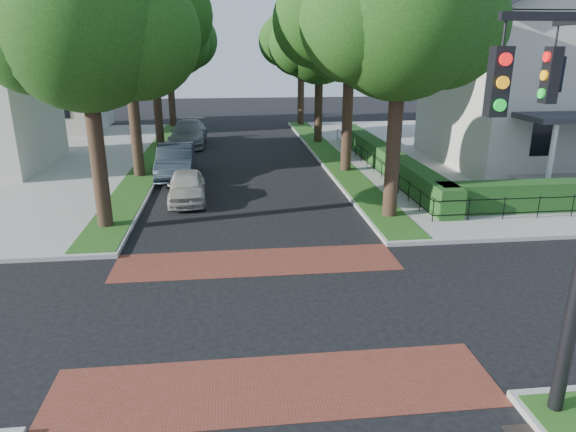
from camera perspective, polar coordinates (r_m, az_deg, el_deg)
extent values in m
plane|color=black|center=(13.62, -2.67, -10.46)|extent=(120.00, 120.00, 0.00)
cube|color=gray|center=(37.51, 26.45, 6.41)|extent=(30.00, 30.00, 0.15)
cube|color=brown|center=(16.49, -3.44, -5.13)|extent=(9.00, 2.20, 0.01)
cube|color=brown|center=(10.92, -1.46, -18.48)|extent=(9.00, 2.20, 0.01)
cube|color=#1D4F16|center=(32.26, 4.63, 6.76)|extent=(1.60, 29.80, 0.02)
cube|color=#1D4F16|center=(32.02, -14.83, 6.13)|extent=(1.60, 29.80, 0.02)
cylinder|color=black|center=(20.11, 11.80, 10.11)|extent=(0.56, 0.56, 7.35)
sphere|color=#17390F|center=(19.96, 12.57, 21.20)|extent=(6.20, 6.20, 6.20)
sphere|color=#17390F|center=(20.81, 16.93, 19.63)|extent=(4.65, 4.65, 4.65)
sphere|color=#17390F|center=(19.32, 8.05, 20.66)|extent=(4.34, 4.34, 4.34)
sphere|color=#17390F|center=(21.50, 11.53, 22.36)|extent=(4.03, 4.03, 4.03)
cylinder|color=black|center=(27.75, 6.68, 12.86)|extent=(0.56, 0.56, 7.70)
sphere|color=#17390F|center=(27.68, 7.01, 21.28)|extent=(6.60, 6.60, 6.60)
sphere|color=#17390F|center=(28.41, 10.63, 20.22)|extent=(4.95, 4.95, 4.95)
sphere|color=#17390F|center=(27.15, 3.46, 20.80)|extent=(4.62, 4.62, 4.62)
sphere|color=#17390F|center=(29.34, 6.46, 22.09)|extent=(4.29, 4.29, 4.29)
cylinder|color=black|center=(36.59, 3.43, 13.39)|extent=(0.56, 0.56, 6.65)
sphere|color=#17390F|center=(36.47, 3.54, 18.90)|extent=(5.80, 5.80, 5.80)
sphere|color=#17390F|center=(37.06, 6.00, 18.21)|extent=(4.35, 4.35, 4.35)
sphere|color=#17390F|center=(36.05, 1.19, 18.46)|extent=(4.06, 4.06, 4.06)
sphere|color=#17390F|center=(37.92, 3.32, 19.63)|extent=(3.77, 3.77, 3.77)
cylinder|color=black|center=(45.45, 1.45, 14.57)|extent=(0.56, 0.56, 7.00)
sphere|color=#17390F|center=(45.36, 1.49, 19.24)|extent=(6.00, 6.00, 6.00)
sphere|color=#17390F|center=(45.91, 3.59, 18.70)|extent=(4.50, 4.50, 4.50)
sphere|color=#17390F|center=(44.98, -0.48, 18.87)|extent=(4.20, 4.20, 4.20)
sphere|color=#17390F|center=(46.88, 1.36, 19.82)|extent=(3.90, 3.90, 3.90)
cylinder|color=black|center=(19.73, -20.65, 8.67)|extent=(0.56, 0.56, 7.00)
sphere|color=#17390F|center=(19.54, -21.92, 19.40)|extent=(6.00, 6.00, 6.00)
sphere|color=#17390F|center=(19.48, -16.61, 18.74)|extent=(4.50, 4.50, 4.50)
sphere|color=#17390F|center=(19.76, -26.37, 17.95)|extent=(4.20, 4.20, 4.20)
sphere|color=#17390F|center=(21.00, -20.73, 20.73)|extent=(3.90, 3.90, 3.90)
cylinder|color=black|center=(27.45, -16.89, 12.53)|extent=(0.56, 0.56, 8.05)
sphere|color=#17390F|center=(27.41, -17.75, 21.39)|extent=(6.40, 6.40, 6.40)
sphere|color=#17390F|center=(27.44, -13.69, 20.87)|extent=(4.80, 4.80, 4.80)
sphere|color=#17390F|center=(27.52, -21.25, 20.40)|extent=(4.48, 4.48, 4.48)
cylinder|color=black|center=(36.36, -14.38, 13.01)|extent=(0.56, 0.56, 6.86)
sphere|color=#17390F|center=(36.25, -14.85, 18.71)|extent=(5.60, 5.60, 5.60)
sphere|color=#17390F|center=(36.37, -12.21, 18.26)|extent=(4.20, 4.20, 4.20)
sphere|color=#17390F|center=(36.26, -17.15, 18.05)|extent=(3.92, 3.92, 3.92)
sphere|color=#17390F|center=(37.64, -14.46, 19.47)|extent=(3.64, 3.64, 3.64)
cylinder|color=black|center=(45.27, -12.93, 14.21)|extent=(0.56, 0.56, 7.14)
sphere|color=#17390F|center=(45.19, -13.28, 18.98)|extent=(6.20, 6.20, 6.20)
sphere|color=#17390F|center=(45.34, -10.94, 18.62)|extent=(4.65, 4.65, 4.65)
sphere|color=#17390F|center=(45.18, -15.33, 18.45)|extent=(4.34, 4.34, 4.34)
sphere|color=#17390F|center=(46.73, -12.98, 19.57)|extent=(4.03, 4.03, 4.03)
cube|color=#163C14|center=(28.80, 10.74, 6.32)|extent=(1.00, 18.00, 1.20)
cube|color=beige|center=(33.43, 27.24, 12.18)|extent=(12.00, 10.00, 8.00)
cylinder|color=white|center=(25.47, 27.22, 5.96)|extent=(0.24, 0.24, 3.00)
cube|color=beige|center=(46.45, -25.67, 12.62)|extent=(9.00, 8.00, 6.50)
cube|color=brown|center=(44.06, -23.79, 19.30)|extent=(0.80, 0.80, 3.64)
cube|color=black|center=(8.78, 28.52, 18.91)|extent=(2.00, 0.12, 0.12)
cube|color=black|center=(8.33, 22.33, 13.61)|extent=(0.28, 0.22, 1.00)
cylinder|color=red|center=(8.20, 23.04, 15.73)|extent=(0.18, 0.05, 0.18)
cylinder|color=orange|center=(8.21, 22.76, 13.51)|extent=(0.18, 0.05, 0.18)
cylinder|color=#0CB226|center=(8.24, 22.48, 11.31)|extent=(0.18, 0.05, 0.18)
cube|color=black|center=(10.76, 27.17, 13.74)|extent=(0.22, 0.28, 1.00)
cylinder|color=red|center=(10.68, 26.82, 15.50)|extent=(0.05, 0.18, 0.18)
cylinder|color=orange|center=(10.69, 26.57, 13.81)|extent=(0.05, 0.18, 0.18)
cylinder|color=#0CB226|center=(10.70, 26.32, 12.11)|extent=(0.05, 0.18, 0.18)
imported|color=#B8B2A5|center=(23.18, -11.19, 3.25)|extent=(1.82, 4.09, 1.37)
imported|color=#212931|center=(27.70, -12.36, 5.98)|extent=(1.95, 5.27, 1.72)
imported|color=gray|center=(36.89, -11.01, 9.02)|extent=(2.48, 5.88, 1.69)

